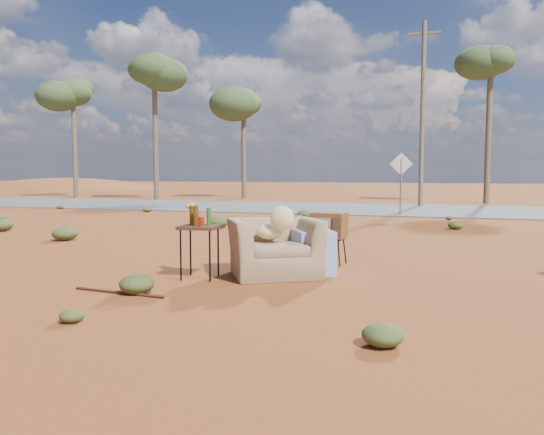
% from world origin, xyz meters
% --- Properties ---
extents(ground, '(140.00, 140.00, 0.00)m').
position_xyz_m(ground, '(0.00, 0.00, 0.00)').
color(ground, brown).
rests_on(ground, ground).
extents(highway, '(140.00, 7.00, 0.04)m').
position_xyz_m(highway, '(0.00, 15.00, 0.02)').
color(highway, '#565659').
rests_on(highway, ground).
extents(dirt_mound, '(26.00, 18.00, 2.00)m').
position_xyz_m(dirt_mound, '(-30.00, 34.00, 0.00)').
color(dirt_mound, brown).
rests_on(dirt_mound, ground).
extents(armchair, '(1.66, 1.57, 1.12)m').
position_xyz_m(armchair, '(0.54, 0.62, 0.52)').
color(armchair, '#866849').
rests_on(armchair, ground).
extents(tv_unit, '(0.58, 0.49, 0.86)m').
position_xyz_m(tv_unit, '(1.03, 1.74, 0.64)').
color(tv_unit, black).
rests_on(tv_unit, ground).
extents(side_table, '(0.59, 0.59, 1.06)m').
position_xyz_m(side_table, '(-0.55, 0.06, 0.78)').
color(side_table, '#382114').
rests_on(side_table, ground).
extents(rusty_bar, '(1.35, 0.17, 0.04)m').
position_xyz_m(rusty_bar, '(-1.07, -1.16, 0.02)').
color(rusty_bar, '#4F2115').
rests_on(rusty_bar, ground).
extents(road_sign, '(0.78, 0.06, 2.19)m').
position_xyz_m(road_sign, '(1.50, 12.00, 1.50)').
color(road_sign, brown).
rests_on(road_sign, ground).
extents(eucalyptus_far_left, '(3.20, 3.20, 7.10)m').
position_xyz_m(eucalyptus_far_left, '(-18.00, 20.00, 5.94)').
color(eucalyptus_far_left, brown).
rests_on(eucalyptus_far_left, ground).
extents(eucalyptus_left, '(3.20, 3.20, 8.10)m').
position_xyz_m(eucalyptus_left, '(-12.00, 19.00, 6.92)').
color(eucalyptus_left, brown).
rests_on(eucalyptus_left, ground).
extents(eucalyptus_near_left, '(3.20, 3.20, 6.60)m').
position_xyz_m(eucalyptus_near_left, '(-8.00, 22.00, 5.45)').
color(eucalyptus_near_left, brown).
rests_on(eucalyptus_near_left, ground).
extents(eucalyptus_center, '(3.20, 3.20, 7.60)m').
position_xyz_m(eucalyptus_center, '(5.00, 21.00, 6.43)').
color(eucalyptus_center, brown).
rests_on(eucalyptus_center, ground).
extents(utility_pole_center, '(1.40, 0.20, 8.00)m').
position_xyz_m(utility_pole_center, '(2.00, 17.50, 4.15)').
color(utility_pole_center, brown).
rests_on(utility_pole_center, ground).
extents(scrub_patch, '(17.49, 8.07, 0.33)m').
position_xyz_m(scrub_patch, '(-0.82, 4.41, 0.14)').
color(scrub_patch, '#485023').
rests_on(scrub_patch, ground).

